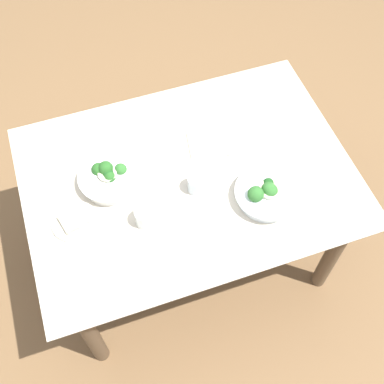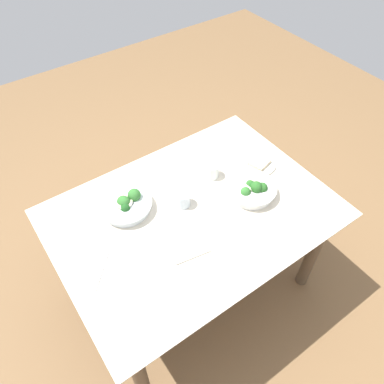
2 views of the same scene
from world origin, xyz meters
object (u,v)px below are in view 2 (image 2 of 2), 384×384
(fork_by_near_bowl, at_px, (178,168))
(table_knife_left, at_px, (102,271))
(broccoli_bowl_far, at_px, (126,205))
(bread_side_plate, at_px, (259,164))
(water_glass_side, at_px, (211,171))
(fork_by_far_bowl, at_px, (294,195))
(water_glass_center, at_px, (183,199))
(broccoli_bowl_near, at_px, (252,190))
(napkin_folded_upper, at_px, (186,244))

(fork_by_near_bowl, relative_size, table_knife_left, 0.44)
(broccoli_bowl_far, distance_m, table_knife_left, 0.36)
(bread_side_plate, relative_size, water_glass_side, 2.23)
(fork_by_near_bowl, bearing_deg, broccoli_bowl_far, 135.54)
(fork_by_far_bowl, height_order, fork_by_near_bowl, same)
(water_glass_side, xyz_separation_m, fork_by_far_bowl, (0.27, -0.36, -0.04))
(bread_side_plate, bearing_deg, water_glass_side, 161.67)
(fork_by_near_bowl, bearing_deg, water_glass_center, -177.44)
(broccoli_bowl_far, height_order, table_knife_left, broccoli_bowl_far)
(broccoli_bowl_near, xyz_separation_m, table_knife_left, (-0.83, 0.03, -0.03))
(water_glass_side, relative_size, fork_by_far_bowl, 0.76)
(water_glass_side, xyz_separation_m, table_knife_left, (-0.75, -0.19, -0.04))
(broccoli_bowl_far, xyz_separation_m, water_glass_side, (0.49, -0.05, 0.00))
(water_glass_center, bearing_deg, broccoli_bowl_far, 151.46)
(broccoli_bowl_far, height_order, napkin_folded_upper, broccoli_bowl_far)
(water_glass_side, bearing_deg, table_knife_left, -165.42)
(bread_side_plate, distance_m, fork_by_near_bowl, 0.45)
(water_glass_center, height_order, table_knife_left, water_glass_center)
(table_knife_left, xyz_separation_m, napkin_folded_upper, (0.38, -0.09, 0.00))
(table_knife_left, bearing_deg, fork_by_near_bowl, -18.23)
(broccoli_bowl_far, relative_size, table_knife_left, 1.29)
(water_glass_center, xyz_separation_m, table_knife_left, (-0.51, -0.12, -0.04))
(water_glass_center, bearing_deg, fork_by_near_bowl, 61.70)
(broccoli_bowl_far, relative_size, fork_by_far_bowl, 2.43)
(broccoli_bowl_far, relative_size, broccoli_bowl_near, 1.03)
(broccoli_bowl_far, distance_m, bread_side_plate, 0.77)
(water_glass_side, distance_m, napkin_folded_upper, 0.47)
(water_glass_center, xyz_separation_m, napkin_folded_upper, (-0.12, -0.21, -0.04))
(water_glass_center, distance_m, table_knife_left, 0.52)
(broccoli_bowl_near, relative_size, water_glass_side, 3.11)
(broccoli_bowl_near, distance_m, water_glass_side, 0.24)
(broccoli_bowl_near, height_order, fork_by_far_bowl, broccoli_bowl_near)
(fork_by_near_bowl, height_order, table_knife_left, same)
(broccoli_bowl_near, height_order, fork_by_near_bowl, broccoli_bowl_near)
(water_glass_center, bearing_deg, fork_by_far_bowl, -28.90)
(table_knife_left, bearing_deg, napkin_folded_upper, -60.86)
(fork_by_near_bowl, bearing_deg, broccoli_bowl_near, -120.86)
(broccoli_bowl_near, relative_size, fork_by_near_bowl, 2.87)
(water_glass_side, bearing_deg, napkin_folded_upper, -141.64)
(fork_by_far_bowl, distance_m, table_knife_left, 1.03)
(fork_by_far_bowl, relative_size, fork_by_near_bowl, 1.21)
(broccoli_bowl_far, xyz_separation_m, broccoli_bowl_near, (0.57, -0.28, 0.00))
(water_glass_center, bearing_deg, water_glass_side, 18.25)
(water_glass_side, relative_size, fork_by_near_bowl, 0.92)
(broccoli_bowl_far, xyz_separation_m, water_glass_center, (0.25, -0.13, 0.00))
(bread_side_plate, distance_m, napkin_folded_upper, 0.66)
(bread_side_plate, height_order, fork_by_far_bowl, bread_side_plate)
(broccoli_bowl_far, xyz_separation_m, napkin_folded_upper, (0.12, -0.34, -0.03))
(fork_by_far_bowl, bearing_deg, bread_side_plate, 13.26)
(broccoli_bowl_near, xyz_separation_m, water_glass_center, (-0.33, 0.15, 0.00))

